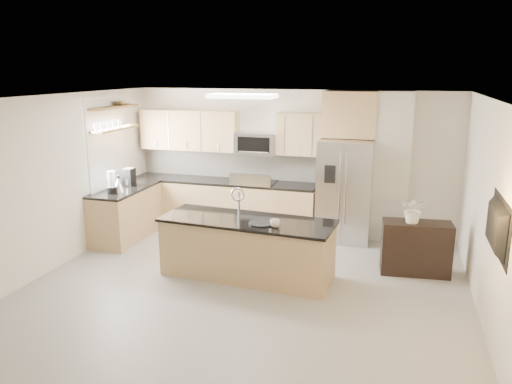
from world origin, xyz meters
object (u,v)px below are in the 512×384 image
(flower_vase, at_px, (415,203))
(television, at_px, (491,227))
(kettle, at_px, (119,185))
(refrigerator, at_px, (345,191))
(blender, at_px, (112,184))
(credenza, at_px, (416,248))
(coffee_maker, at_px, (129,177))
(island, at_px, (247,248))
(range, at_px, (255,206))
(platter, at_px, (261,223))
(bowl, at_px, (120,102))
(microwave, at_px, (256,143))
(cup, at_px, (275,223))

(flower_vase, relative_size, television, 0.56)
(kettle, bearing_deg, refrigerator, 19.07)
(refrigerator, relative_size, blender, 4.65)
(credenza, relative_size, coffee_maker, 3.15)
(island, distance_m, blender, 2.72)
(range, distance_m, island, 2.13)
(platter, bearing_deg, bowl, 153.44)
(kettle, bearing_deg, range, 33.10)
(microwave, height_order, platter, microwave)
(refrigerator, xyz_separation_m, television, (1.85, -3.07, 0.46))
(microwave, height_order, blender, microwave)
(range, xyz_separation_m, flower_vase, (2.79, -1.33, 0.62))
(range, distance_m, credenza, 3.13)
(island, distance_m, coffee_maker, 2.94)
(credenza, bearing_deg, refrigerator, 128.63)
(range, xyz_separation_m, coffee_maker, (-2.09, -0.85, 0.60))
(coffee_maker, bearing_deg, microwave, 24.95)
(kettle, height_order, television, television)
(blender, bearing_deg, platter, -15.25)
(microwave, bearing_deg, coffee_maker, -155.05)
(refrigerator, bearing_deg, coffee_maker, -167.91)
(blender, bearing_deg, cup, -15.69)
(range, relative_size, microwave, 1.50)
(cup, height_order, television, television)
(blender, height_order, bowl, bowl)
(range, relative_size, bowl, 2.76)
(range, bearing_deg, cup, -67.23)
(range, height_order, platter, range)
(refrigerator, relative_size, coffee_maker, 5.69)
(refrigerator, distance_m, platter, 2.36)
(bowl, bearing_deg, platter, -26.56)
(range, distance_m, refrigerator, 1.71)
(platter, relative_size, coffee_maker, 1.15)
(platter, relative_size, kettle, 1.27)
(cup, height_order, bowl, bowl)
(credenza, bearing_deg, cup, -156.95)
(cup, bearing_deg, bowl, 153.78)
(cup, height_order, flower_vase, flower_vase)
(cup, relative_size, platter, 0.38)
(refrigerator, relative_size, island, 0.70)
(platter, bearing_deg, range, 108.74)
(platter, height_order, flower_vase, flower_vase)
(refrigerator, distance_m, island, 2.38)
(coffee_maker, bearing_deg, bowl, 140.44)
(credenza, bearing_deg, platter, -161.31)
(cup, xyz_separation_m, coffee_maker, (-3.06, 1.46, 0.15))
(island, bearing_deg, platter, -26.06)
(credenza, xyz_separation_m, kettle, (-4.88, -0.03, 0.65))
(credenza, bearing_deg, coffee_maker, 169.61)
(refrigerator, xyz_separation_m, platter, (-0.91, -2.18, -0.02))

